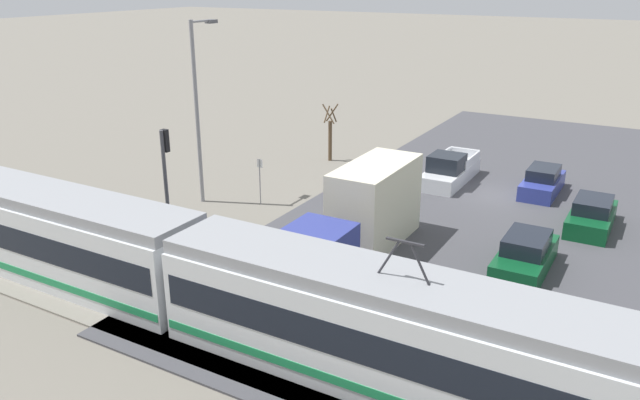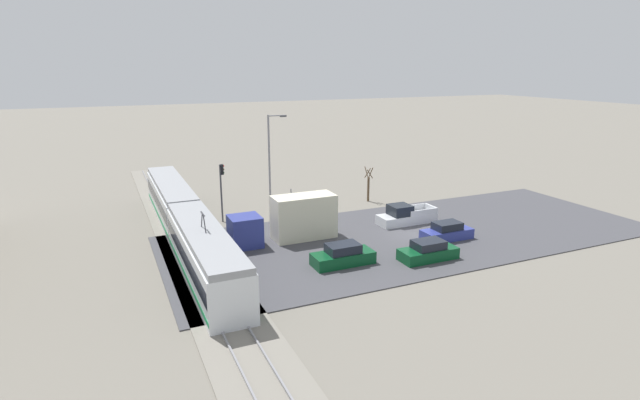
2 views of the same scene
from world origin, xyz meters
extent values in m
plane|color=slate|center=(0.00, 0.00, 0.00)|extent=(320.00, 320.00, 0.00)
cube|color=#424247|center=(0.00, 0.00, 0.04)|extent=(16.66, 41.88, 0.08)
cube|color=gray|center=(0.00, 18.17, 0.04)|extent=(75.10, 4.40, 0.08)
cube|color=gray|center=(0.00, 17.45, 0.15)|extent=(73.60, 0.10, 0.14)
cube|color=gray|center=(0.00, 18.89, 0.15)|extent=(73.60, 0.10, 0.14)
cube|color=silver|center=(-2.07, 18.17, 1.60)|extent=(15.15, 2.80, 3.04)
cube|color=black|center=(-2.07, 18.17, 1.96)|extent=(14.69, 2.83, 1.01)
cube|color=#1E844C|center=(-2.07, 18.17, 0.66)|extent=(15.00, 2.84, 0.29)
cube|color=gray|center=(-2.07, 18.17, 3.33)|extent=(15.15, 2.58, 0.43)
cube|color=silver|center=(13.43, 18.17, 1.60)|extent=(15.15, 2.80, 3.04)
cube|color=black|center=(13.43, 18.17, 1.96)|extent=(14.69, 2.83, 1.01)
cube|color=#1E844C|center=(13.43, 18.17, 0.66)|extent=(15.00, 2.84, 0.29)
cube|color=gray|center=(13.43, 18.17, 3.33)|extent=(15.15, 2.58, 0.43)
cylinder|color=#2D2D33|center=(-2.52, 18.17, 4.10)|extent=(0.66, 0.07, 1.15)
cylinder|color=#2D2D33|center=(-1.62, 18.17, 4.10)|extent=(0.66, 0.07, 1.15)
cube|color=#2D2D33|center=(-2.07, 18.17, 4.65)|extent=(1.10, 0.08, 0.06)
cube|color=navy|center=(3.00, 14.03, 1.31)|extent=(2.32, 2.44, 2.47)
cube|color=beige|center=(3.00, 9.00, 1.89)|extent=(2.32, 5.18, 3.63)
cube|color=#196B38|center=(4.17, 9.00, 2.26)|extent=(0.02, 2.59, 0.91)
cube|color=silver|center=(2.86, -1.08, 0.51)|extent=(1.96, 5.49, 0.86)
cube|color=black|center=(2.86, -0.31, 1.40)|extent=(1.80, 1.87, 0.93)
cube|color=silver|center=(3.76, -2.24, 1.19)|extent=(0.12, 2.75, 0.50)
cube|color=silver|center=(1.96, -2.24, 1.19)|extent=(0.12, 2.75, 0.50)
cube|color=silver|center=(2.86, -3.72, 1.19)|extent=(1.80, 0.22, 0.50)
cube|color=red|center=(3.63, -3.80, 0.76)|extent=(0.14, 0.04, 0.18)
cube|color=#0C4723|center=(-3.53, 8.62, 0.53)|extent=(1.84, 4.54, 0.89)
cube|color=black|center=(-3.53, 8.62, 1.30)|extent=(1.58, 2.36, 0.65)
cube|color=navy|center=(-2.19, -1.66, 0.50)|extent=(1.74, 4.31, 0.84)
cube|color=black|center=(-2.19, -1.66, 1.23)|extent=(1.49, 2.24, 0.62)
cube|color=#0C4723|center=(-5.23, 2.41, 0.50)|extent=(1.84, 4.40, 0.84)
cube|color=black|center=(-5.23, 2.41, 1.23)|extent=(1.59, 2.29, 0.62)
cylinder|color=#47474C|center=(10.35, 14.14, 2.70)|extent=(0.16, 0.16, 5.39)
cube|color=black|center=(10.35, 13.96, 4.92)|extent=(0.28, 0.22, 0.95)
sphere|color=red|center=(10.35, 13.84, 5.24)|extent=(0.18, 0.18, 0.18)
sphere|color=#3C2C06|center=(10.35, 13.84, 4.92)|extent=(0.18, 0.18, 0.18)
sphere|color=black|center=(10.35, 13.84, 4.60)|extent=(0.18, 0.18, 0.18)
cylinder|color=brown|center=(11.14, -1.71, 1.30)|extent=(0.24, 0.24, 2.60)
cylinder|color=brown|center=(11.39, -1.71, 3.02)|extent=(0.09, 0.75, 1.01)
cylinder|color=brown|center=(11.14, -1.46, 3.11)|extent=(0.90, 0.09, 1.23)
cylinder|color=brown|center=(10.89, -1.71, 3.02)|extent=(0.09, 0.75, 1.01)
cylinder|color=brown|center=(11.14, -1.96, 3.11)|extent=(0.90, 0.09, 1.23)
cylinder|color=gray|center=(13.29, 8.49, 4.68)|extent=(0.20, 0.20, 9.35)
cylinder|color=gray|center=(13.29, 7.69, 9.23)|extent=(0.12, 1.60, 0.12)
cube|color=#515156|center=(13.29, 6.94, 9.17)|extent=(0.36, 0.60, 0.18)
cylinder|color=gray|center=(10.32, 7.37, 1.23)|extent=(0.06, 0.06, 2.46)
cube|color=white|center=(10.32, 7.34, 2.24)|extent=(0.32, 0.02, 0.44)
cube|color=red|center=(10.32, 7.32, 2.24)|extent=(0.31, 0.01, 0.10)
camera|label=1|loc=(-7.67, 32.57, 11.36)|focal=35.00mm
camera|label=2|loc=(-33.63, 23.83, 14.02)|focal=28.00mm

